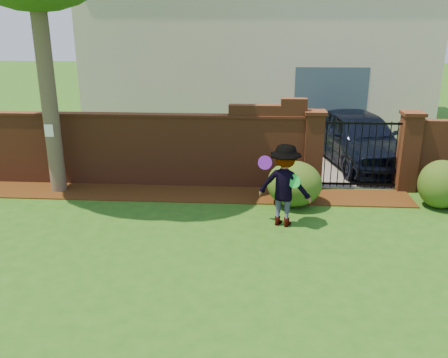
# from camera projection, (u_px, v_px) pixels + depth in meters

# --- Properties ---
(ground) EXTENTS (80.00, 80.00, 0.01)m
(ground) POSITION_uv_depth(u_px,v_px,m) (191.00, 265.00, 7.88)
(ground) COLOR #245314
(ground) RESTS_ON ground
(mulch_bed) EXTENTS (11.10, 1.08, 0.03)m
(mulch_bed) POSITION_uv_depth(u_px,v_px,m) (169.00, 193.00, 11.09)
(mulch_bed) COLOR #361D09
(mulch_bed) RESTS_ON ground
(brick_wall) EXTENTS (8.70, 0.31, 2.16)m
(brick_wall) POSITION_uv_depth(u_px,v_px,m) (129.00, 148.00, 11.50)
(brick_wall) COLOR brown
(brick_wall) RESTS_ON ground
(pillar_left) EXTENTS (0.50, 0.50, 1.88)m
(pillar_left) POSITION_uv_depth(u_px,v_px,m) (313.00, 150.00, 11.21)
(pillar_left) COLOR brown
(pillar_left) RESTS_ON ground
(pillar_right) EXTENTS (0.50, 0.50, 1.88)m
(pillar_right) POSITION_uv_depth(u_px,v_px,m) (408.00, 151.00, 11.07)
(pillar_right) COLOR brown
(pillar_right) RESTS_ON ground
(iron_gate) EXTENTS (1.78, 0.03, 1.60)m
(iron_gate) POSITION_uv_depth(u_px,v_px,m) (360.00, 155.00, 11.18)
(iron_gate) COLOR black
(iron_gate) RESTS_ON ground
(driveway) EXTENTS (3.20, 8.00, 0.01)m
(driveway) POSITION_uv_depth(u_px,v_px,m) (332.00, 147.00, 15.23)
(driveway) COLOR slate
(driveway) RESTS_ON ground
(house) EXTENTS (12.40, 6.40, 6.30)m
(house) POSITION_uv_depth(u_px,v_px,m) (256.00, 39.00, 18.16)
(house) COLOR beige
(house) RESTS_ON ground
(car) EXTENTS (2.62, 4.69, 1.51)m
(car) POSITION_uv_depth(u_px,v_px,m) (362.00, 140.00, 12.98)
(car) COLOR black
(car) RESTS_ON ground
(paper_notice) EXTENTS (0.20, 0.01, 0.28)m
(paper_notice) POSITION_uv_depth(u_px,v_px,m) (49.00, 131.00, 10.67)
(paper_notice) COLOR white
(paper_notice) RESTS_ON tree
(shrub_left) EXTENTS (1.19, 1.19, 0.98)m
(shrub_left) POSITION_uv_depth(u_px,v_px,m) (294.00, 184.00, 10.31)
(shrub_left) COLOR #224815
(shrub_left) RESTS_ON ground
(shrub_middle) EXTENTS (0.95, 0.95, 1.05)m
(shrub_middle) POSITION_uv_depth(u_px,v_px,m) (441.00, 184.00, 10.16)
(shrub_middle) COLOR #224815
(shrub_middle) RESTS_ON ground
(man) EXTENTS (1.20, 0.94, 1.64)m
(man) POSITION_uv_depth(u_px,v_px,m) (284.00, 186.00, 9.18)
(man) COLOR gray
(man) RESTS_ON ground
(frisbee_purple) EXTENTS (0.27, 0.08, 0.26)m
(frisbee_purple) POSITION_uv_depth(u_px,v_px,m) (265.00, 163.00, 8.91)
(frisbee_purple) COLOR purple
(frisbee_purple) RESTS_ON man
(frisbee_green) EXTENTS (0.25, 0.21, 0.27)m
(frisbee_green) POSITION_uv_depth(u_px,v_px,m) (294.00, 181.00, 8.93)
(frisbee_green) COLOR green
(frisbee_green) RESTS_ON man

